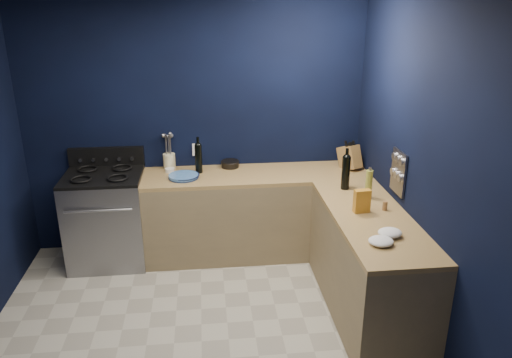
{
  "coord_description": "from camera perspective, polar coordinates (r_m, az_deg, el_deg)",
  "views": [
    {
      "loc": [
        0.08,
        -3.27,
        2.6
      ],
      "look_at": [
        0.55,
        1.0,
        1.0
      ],
      "focal_mm": 34.51,
      "sensor_mm": 36.0,
      "label": 1
    }
  ],
  "objects": [
    {
      "name": "cab_right",
      "position": [
        4.38,
        12.82,
        -9.84
      ],
      "size": [
        0.63,
        1.67,
        0.86
      ],
      "primitive_type": "cube",
      "color": "olive",
      "rests_on": "floor"
    },
    {
      "name": "plate_stack",
      "position": [
        4.94,
        -8.41,
        0.3
      ],
      "size": [
        0.38,
        0.38,
        0.04
      ],
      "primitive_type": "cylinder",
      "rotation": [
        0.0,
        0.0,
        0.38
      ],
      "color": "#3068A4",
      "rests_on": "top_back"
    },
    {
      "name": "top_right",
      "position": [
        4.18,
        13.3,
        -4.49
      ],
      "size": [
        0.63,
        1.67,
        0.04
      ],
      "primitive_type": "cube",
      "color": "brown",
      "rests_on": "cab_right"
    },
    {
      "name": "wine_bottle_back",
      "position": [
        5.04,
        -6.68,
        2.35
      ],
      "size": [
        0.09,
        0.09,
        0.3
      ],
      "primitive_type": "cylinder",
      "rotation": [
        0.0,
        0.0,
        -0.19
      ],
      "color": "black",
      "rests_on": "top_back"
    },
    {
      "name": "backguard",
      "position": [
        5.33,
        -16.93,
        2.49
      ],
      "size": [
        0.76,
        0.06,
        0.2
      ],
      "primitive_type": "cube",
      "color": "black",
      "rests_on": "gas_range"
    },
    {
      "name": "spice_jar_near",
      "position": [
        4.45,
        11.85,
        -1.77
      ],
      "size": [
        0.05,
        0.05,
        0.1
      ],
      "primitive_type": "cylinder",
      "rotation": [
        0.0,
        0.0,
        -0.08
      ],
      "color": "olive",
      "rests_on": "top_right"
    },
    {
      "name": "oil_bottle",
      "position": [
        4.48,
        12.93,
        -0.61
      ],
      "size": [
        0.07,
        0.07,
        0.26
      ],
      "primitive_type": "cylinder",
      "rotation": [
        0.0,
        0.0,
        -0.25
      ],
      "color": "olive",
      "rests_on": "top_right"
    },
    {
      "name": "cooktop",
      "position": [
        5.08,
        -17.38,
        0.32
      ],
      "size": [
        0.76,
        0.66,
        0.03
      ],
      "primitive_type": "cube",
      "color": "black",
      "rests_on": "gas_range"
    },
    {
      "name": "lemon_basket",
      "position": [
        5.21,
        -3.02,
        1.76
      ],
      "size": [
        0.22,
        0.22,
        0.07
      ],
      "primitive_type": "cylinder",
      "rotation": [
        0.0,
        0.0,
        -0.21
      ],
      "color": "black",
      "rests_on": "top_back"
    },
    {
      "name": "gas_range",
      "position": [
        5.25,
        -16.84,
        -4.55
      ],
      "size": [
        0.76,
        0.66,
        0.92
      ],
      "primitive_type": "cube",
      "color": "gray",
      "rests_on": "floor"
    },
    {
      "name": "wall_outlet",
      "position": [
        5.23,
        -6.89,
        3.4
      ],
      "size": [
        0.09,
        0.02,
        0.13
      ],
      "primitive_type": "cube",
      "color": "white",
      "rests_on": "wall_back"
    },
    {
      "name": "top_back",
      "position": [
        5.04,
        0.03,
        0.46
      ],
      "size": [
        2.3,
        0.63,
        0.04
      ],
      "primitive_type": "cube",
      "color": "brown",
      "rests_on": "cab_back"
    },
    {
      "name": "spice_jar_far",
      "position": [
        4.3,
        14.72,
        -3.01
      ],
      "size": [
        0.05,
        0.05,
        0.08
      ],
      "primitive_type": "cylinder",
      "rotation": [
        0.0,
        0.0,
        0.11
      ],
      "color": "olive",
      "rests_on": "top_right"
    },
    {
      "name": "floor",
      "position": [
        4.19,
        -6.32,
        -18.3
      ],
      "size": [
        3.5,
        3.5,
        0.02
      ],
      "primitive_type": "cube",
      "color": "#ACA896",
      "rests_on": "ground"
    },
    {
      "name": "spice_panel",
      "position": [
        4.4,
        16.2,
        0.75
      ],
      "size": [
        0.02,
        0.28,
        0.38
      ],
      "primitive_type": "cube",
      "color": "gray",
      "rests_on": "wall_right"
    },
    {
      "name": "towel_end",
      "position": [
        3.72,
        14.29,
        -7.0
      ],
      "size": [
        0.21,
        0.2,
        0.06
      ],
      "primitive_type": "ellipsoid",
      "rotation": [
        0.0,
        0.0,
        0.19
      ],
      "color": "white",
      "rests_on": "top_right"
    },
    {
      "name": "wall_back",
      "position": [
        5.2,
        -6.99,
        5.79
      ],
      "size": [
        3.5,
        0.02,
        2.6
      ],
      "primitive_type": "cube",
      "color": "black",
      "rests_on": "ground"
    },
    {
      "name": "knife_block",
      "position": [
        5.23,
        10.79,
        2.47
      ],
      "size": [
        0.25,
        0.31,
        0.29
      ],
      "primitive_type": "cube",
      "rotation": [
        -0.31,
        0.0,
        0.49
      ],
      "color": "brown",
      "rests_on": "top_back"
    },
    {
      "name": "crouton_bag",
      "position": [
        4.19,
        12.18,
        -2.52
      ],
      "size": [
        0.14,
        0.08,
        0.2
      ],
      "primitive_type": "cube",
      "rotation": [
        0.0,
        0.0,
        0.12
      ],
      "color": "#AD351D",
      "rests_on": "top_right"
    },
    {
      "name": "wall_right",
      "position": [
        3.9,
        19.66,
        -0.3
      ],
      "size": [
        0.02,
        3.5,
        2.6
      ],
      "primitive_type": "cube",
      "color": "black",
      "rests_on": "ground"
    },
    {
      "name": "ramekin",
      "position": [
        5.14,
        -9.96,
        1.02
      ],
      "size": [
        0.1,
        0.1,
        0.04
      ],
      "primitive_type": "cylinder",
      "rotation": [
        0.0,
        0.0,
        0.07
      ],
      "color": "white",
      "rests_on": "top_back"
    },
    {
      "name": "towel_front",
      "position": [
        3.85,
        15.27,
        -6.03
      ],
      "size": [
        0.23,
        0.22,
        0.06
      ],
      "primitive_type": "ellipsoid",
      "rotation": [
        0.0,
        0.0,
        0.43
      ],
      "color": "white",
      "rests_on": "top_right"
    },
    {
      "name": "utensil_crock",
      "position": [
        5.23,
        -10.01,
        2.06
      ],
      "size": [
        0.14,
        0.14,
        0.16
      ],
      "primitive_type": "cylinder",
      "rotation": [
        0.0,
        0.0,
        -0.1
      ],
      "color": "#EDE9C2",
      "rests_on": "top_back"
    },
    {
      "name": "wine_bottle_right",
      "position": [
        4.65,
        10.36,
        0.69
      ],
      "size": [
        0.09,
        0.09,
        0.31
      ],
      "primitive_type": "cylinder",
      "rotation": [
        0.0,
        0.0,
        -0.24
      ],
      "color": "black",
      "rests_on": "top_right"
    },
    {
      "name": "cab_back",
      "position": [
        5.21,
        0.02,
        -4.2
      ],
      "size": [
        2.3,
        0.63,
        0.86
      ],
      "primitive_type": "cube",
      "color": "olive",
      "rests_on": "floor"
    },
    {
      "name": "oven_door",
      "position": [
        4.98,
        -17.43,
        -6.17
      ],
      "size": [
        0.59,
        0.02,
        0.42
      ],
      "primitive_type": "cube",
      "color": "black",
      "rests_on": "gas_range"
    }
  ]
}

